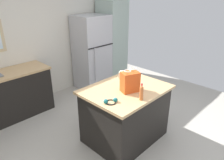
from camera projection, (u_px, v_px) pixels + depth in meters
ground at (129, 143)px, 3.47m from camera, size 6.09×6.09×0.00m
back_wall at (40, 39)px, 4.56m from camera, size 4.86×0.13×2.67m
kitchen_island at (125, 114)px, 3.45m from camera, size 1.27×0.99×0.92m
refrigerator at (92, 52)px, 5.21m from camera, size 0.78×0.69×1.78m
tall_cabinet at (112, 42)px, 5.61m from camera, size 0.59×0.62×2.07m
sink_counter at (7, 96)px, 4.01m from camera, size 1.61×0.63×1.10m
shopping_bag at (130, 82)px, 3.12m from camera, size 0.30×0.25×0.35m
small_box at (123, 75)px, 3.63m from camera, size 0.17×0.17×0.11m
bottle at (141, 93)px, 2.89m from camera, size 0.05×0.05×0.24m
ear_defenders at (111, 101)px, 2.85m from camera, size 0.20×0.20×0.06m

